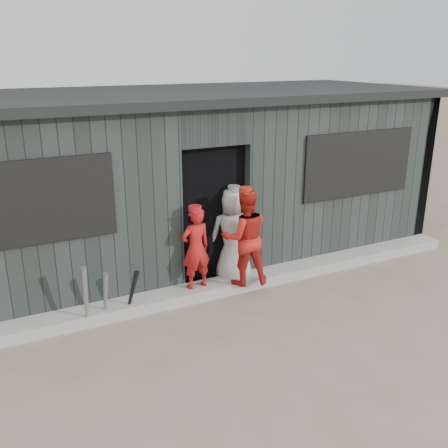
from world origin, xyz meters
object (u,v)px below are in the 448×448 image
player_red_left (196,248)px  dugout (177,176)px  player_grey_back (234,236)px  player_red_right (245,237)px  bat_right (132,293)px  bat_left (105,296)px  bat_mid (86,298)px

player_red_left → dugout: 1.81m
player_grey_back → player_red_right: bearing=104.5°
player_red_right → bat_right: bearing=12.6°
bat_left → player_red_right: size_ratio=0.53×
bat_mid → player_grey_back: bearing=11.2°
bat_mid → player_red_right: size_ratio=0.65×
player_red_left → bat_right: bearing=4.0°
bat_mid → dugout: dugout is taller
player_grey_back → dugout: dugout is taller
bat_left → bat_right: bat_left is taller
player_red_right → bat_mid: bearing=15.0°
bat_right → player_red_left: player_red_left is taller
bat_right → player_grey_back: 1.69m
dugout → player_red_right: bearing=-82.4°
player_red_right → player_grey_back: 0.40m
player_red_right → bat_left: bearing=12.4°
bat_mid → dugout: (1.91, 1.89, 0.86)m
bat_mid → bat_right: bearing=7.7°
player_red_left → player_grey_back: size_ratio=0.80×
bat_left → bat_right: (0.33, -0.01, -0.02)m
bat_mid → player_red_left: 1.55m
bat_mid → bat_right: size_ratio=1.26×
dugout → bat_mid: bearing=-135.3°
player_red_right → player_grey_back: (0.03, 0.38, -0.11)m
bat_left → player_grey_back: size_ratio=0.50×
bat_mid → player_red_left: (1.51, 0.22, 0.28)m
player_red_left → player_grey_back: (0.68, 0.21, -0.01)m
player_red_left → player_red_right: 0.68m
bat_mid → player_red_right: 2.19m
bat_mid → player_grey_back: (2.19, 0.43, 0.28)m
bat_mid → player_red_left: player_red_left is taller
player_grey_back → dugout: (-0.27, 1.46, 0.58)m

